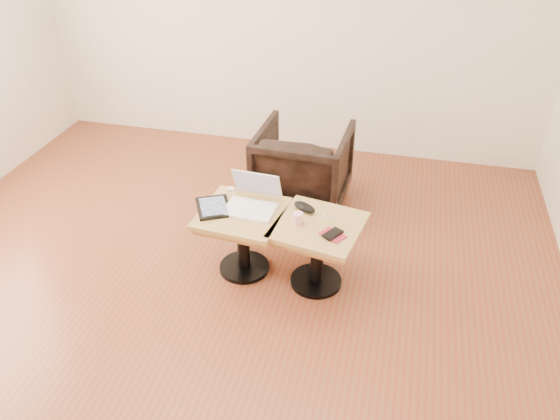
% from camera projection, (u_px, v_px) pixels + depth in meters
% --- Properties ---
extents(room_shell, '(4.52, 4.52, 2.71)m').
position_uv_depth(room_shell, '(187.00, 96.00, 2.69)').
color(room_shell, brown).
rests_on(room_shell, ground).
extents(side_table_left, '(0.55, 0.55, 0.46)m').
position_uv_depth(side_table_left, '(243.00, 227.00, 3.50)').
color(side_table_left, black).
rests_on(side_table_left, ground).
extents(side_table_right, '(0.60, 0.60, 0.46)m').
position_uv_depth(side_table_right, '(318.00, 240.00, 3.38)').
color(side_table_right, black).
rests_on(side_table_right, ground).
extents(laptop, '(0.34, 0.32, 0.22)m').
position_uv_depth(laptop, '(252.00, 201.00, 3.45)').
color(laptop, white).
rests_on(laptop, side_table_left).
extents(tablet, '(0.30, 0.32, 0.02)m').
position_uv_depth(tablet, '(213.00, 207.00, 3.46)').
color(tablet, black).
rests_on(tablet, side_table_left).
extents(charging_adapter, '(0.05, 0.05, 0.02)m').
position_uv_depth(charging_adapter, '(231.00, 190.00, 3.63)').
color(charging_adapter, white).
rests_on(charging_adapter, side_table_left).
extents(glasses_case, '(0.18, 0.14, 0.05)m').
position_uv_depth(glasses_case, '(305.00, 207.00, 3.43)').
color(glasses_case, black).
rests_on(glasses_case, side_table_right).
extents(striped_cup, '(0.07, 0.07, 0.08)m').
position_uv_depth(striped_cup, '(298.00, 219.00, 3.29)').
color(striped_cup, '#E24681').
rests_on(striped_cup, side_table_right).
extents(earbuds_tangle, '(0.07, 0.05, 0.01)m').
position_uv_depth(earbuds_tangle, '(327.00, 217.00, 3.37)').
color(earbuds_tangle, white).
rests_on(earbuds_tangle, side_table_right).
extents(phone_on_sleeve, '(0.17, 0.16, 0.02)m').
position_uv_depth(phone_on_sleeve, '(333.00, 234.00, 3.21)').
color(phone_on_sleeve, '#A51825').
rests_on(phone_on_sleeve, side_table_right).
extents(armchair, '(0.71, 0.73, 0.63)m').
position_uv_depth(armchair, '(303.00, 166.00, 4.22)').
color(armchair, black).
rests_on(armchair, ground).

